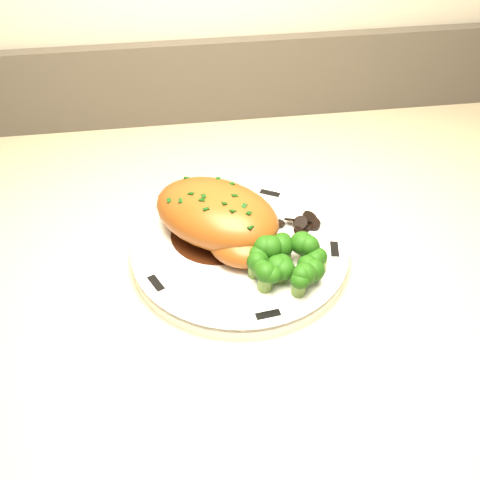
{
  "coord_description": "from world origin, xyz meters",
  "views": [
    {
      "loc": [
        -0.06,
        1.19,
        1.4
      ],
      "look_at": [
        0.01,
        1.68,
        0.97
      ],
      "focal_mm": 45.0,
      "sensor_mm": 36.0,
      "label": 1
    }
  ],
  "objects": [
    {
      "name": "rim_accent_0",
      "position": [
        0.11,
        1.66,
        0.96
      ],
      "size": [
        0.01,
        0.03,
        0.0
      ],
      "primitive_type": "cube",
      "rotation": [
        0.0,
        0.0,
        1.38
      ],
      "color": "black",
      "rests_on": "plate"
    },
    {
      "name": "rim_accent_1",
      "position": [
        0.06,
        1.77,
        0.96
      ],
      "size": [
        0.03,
        0.02,
        0.0
      ],
      "primitive_type": "cube",
      "rotation": [
        0.0,
        0.0,
        2.64
      ],
      "color": "black",
      "rests_on": "plate"
    },
    {
      "name": "mushroom_pile",
      "position": [
        0.07,
        1.7,
        0.96
      ],
      "size": [
        0.07,
        0.05,
        0.02
      ],
      "color": "black",
      "rests_on": "plate"
    },
    {
      "name": "rim_accent_3",
      "position": [
        -0.08,
        1.64,
        0.96
      ],
      "size": [
        0.02,
        0.03,
        0.0
      ],
      "primitive_type": "cube",
      "rotation": [
        0.0,
        0.0,
        5.15
      ],
      "color": "black",
      "rests_on": "plate"
    },
    {
      "name": "rim_accent_4",
      "position": [
        0.02,
        1.58,
        0.96
      ],
      "size": [
        0.03,
        0.01,
        0.0
      ],
      "primitive_type": "cube",
      "rotation": [
        0.0,
        0.0,
        6.41
      ],
      "color": "black",
      "rests_on": "plate"
    },
    {
      "name": "gravy_pool",
      "position": [
        -0.01,
        1.7,
        0.96
      ],
      "size": [
        0.1,
        0.1,
        0.0
      ],
      "primitive_type": "cylinder",
      "color": "#37170A",
      "rests_on": "plate"
    },
    {
      "name": "counter",
      "position": [
        0.15,
        1.67,
        0.48
      ],
      "size": [
        2.19,
        0.72,
        1.06
      ],
      "color": "brown",
      "rests_on": "ground"
    },
    {
      "name": "plate",
      "position": [
        0.01,
        1.68,
        0.95
      ],
      "size": [
        0.31,
        0.31,
        0.02
      ],
      "primitive_type": "cylinder",
      "rotation": [
        0.0,
        0.0,
        -0.37
      ],
      "color": "white",
      "rests_on": "counter"
    },
    {
      "name": "chicken_breast",
      "position": [
        -0.01,
        1.7,
        0.99
      ],
      "size": [
        0.18,
        0.17,
        0.06
      ],
      "rotation": [
        0.0,
        0.0,
        -0.69
      ],
      "color": "#974D1A",
      "rests_on": "plate"
    },
    {
      "name": "rim_accent_2",
      "position": [
        -0.06,
        1.75,
        0.96
      ],
      "size": [
        0.02,
        0.02,
        0.0
      ],
      "primitive_type": "cube",
      "rotation": [
        0.0,
        0.0,
        3.9
      ],
      "color": "black",
      "rests_on": "plate"
    },
    {
      "name": "broccoli_florets",
      "position": [
        0.05,
        1.63,
        0.98
      ],
      "size": [
        0.09,
        0.08,
        0.03
      ],
      "rotation": [
        0.0,
        0.0,
        0.28
      ],
      "color": "olive",
      "rests_on": "plate"
    }
  ]
}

